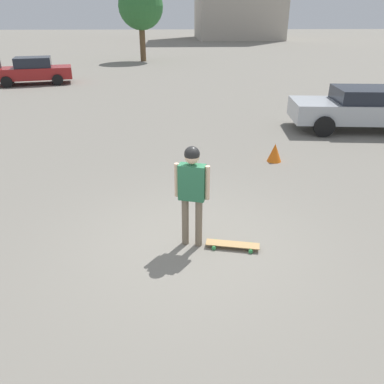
{
  "coord_description": "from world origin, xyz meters",
  "views": [
    {
      "loc": [
        -0.34,
        -5.49,
        3.6
      ],
      "look_at": [
        0.0,
        0.0,
        1.0
      ],
      "focal_mm": 35.0,
      "sensor_mm": 36.0,
      "label": 1
    }
  ],
  "objects_px": {
    "car_parked_near": "(362,108)",
    "traffic_cone": "(275,153)",
    "car_parked_far": "(33,71)",
    "person": "(192,185)",
    "skateboard": "(233,244)"
  },
  "relations": [
    {
      "from": "skateboard",
      "to": "traffic_cone",
      "type": "xyz_separation_m",
      "value": [
        1.8,
        4.11,
        0.18
      ]
    },
    {
      "from": "person",
      "to": "car_parked_near",
      "type": "bearing_deg",
      "value": 64.73
    },
    {
      "from": "car_parked_near",
      "to": "traffic_cone",
      "type": "height_order",
      "value": "car_parked_near"
    },
    {
      "from": "car_parked_far",
      "to": "traffic_cone",
      "type": "distance_m",
      "value": 17.03
    },
    {
      "from": "car_parked_near",
      "to": "car_parked_far",
      "type": "xyz_separation_m",
      "value": [
        -14.28,
        10.45,
        -0.01
      ]
    },
    {
      "from": "car_parked_far",
      "to": "person",
      "type": "bearing_deg",
      "value": 101.62
    },
    {
      "from": "car_parked_near",
      "to": "traffic_cone",
      "type": "distance_m",
      "value": 4.76
    },
    {
      "from": "car_parked_far",
      "to": "traffic_cone",
      "type": "height_order",
      "value": "car_parked_far"
    },
    {
      "from": "car_parked_near",
      "to": "car_parked_far",
      "type": "distance_m",
      "value": 17.69
    },
    {
      "from": "traffic_cone",
      "to": "car_parked_far",
      "type": "bearing_deg",
      "value": 128.29
    },
    {
      "from": "car_parked_near",
      "to": "traffic_cone",
      "type": "bearing_deg",
      "value": 44.26
    },
    {
      "from": "person",
      "to": "traffic_cone",
      "type": "bearing_deg",
      "value": 74.74
    },
    {
      "from": "person",
      "to": "car_parked_near",
      "type": "xyz_separation_m",
      "value": [
        6.22,
        6.85,
        -0.38
      ]
    },
    {
      "from": "car_parked_far",
      "to": "traffic_cone",
      "type": "xyz_separation_m",
      "value": [
        10.55,
        -13.36,
        -0.5
      ]
    },
    {
      "from": "traffic_cone",
      "to": "car_parked_near",
      "type": "bearing_deg",
      "value": 37.93
    }
  ]
}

